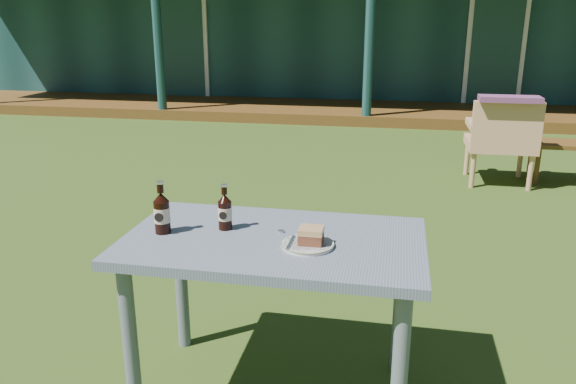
% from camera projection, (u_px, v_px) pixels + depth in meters
% --- Properties ---
extents(ground, '(80.00, 80.00, 0.00)m').
position_uv_depth(ground, '(323.00, 249.00, 3.96)').
color(ground, '#334916').
extents(pavilion, '(15.80, 8.30, 3.45)m').
position_uv_depth(pavilion, '(382.00, 16.00, 12.28)').
color(pavilion, '#163937').
rests_on(pavilion, ground).
extents(cafe_table, '(1.20, 0.70, 0.72)m').
position_uv_depth(cafe_table, '(274.00, 261.00, 2.28)').
color(cafe_table, slate).
rests_on(cafe_table, ground).
extents(plate, '(0.20, 0.20, 0.01)m').
position_uv_depth(plate, '(308.00, 244.00, 2.16)').
color(plate, silver).
rests_on(plate, cafe_table).
extents(cake_slice, '(0.09, 0.09, 0.06)m').
position_uv_depth(cake_slice, '(311.00, 235.00, 2.15)').
color(cake_slice, '#592E1C').
rests_on(cake_slice, plate).
extents(fork, '(0.01, 0.14, 0.00)m').
position_uv_depth(fork, '(291.00, 242.00, 2.16)').
color(fork, silver).
rests_on(fork, plate).
extents(cola_bottle_near, '(0.06, 0.06, 0.19)m').
position_uv_depth(cola_bottle_near, '(225.00, 211.00, 2.32)').
color(cola_bottle_near, black).
rests_on(cola_bottle_near, cafe_table).
extents(cola_bottle_far, '(0.07, 0.07, 0.22)m').
position_uv_depth(cola_bottle_far, '(162.00, 212.00, 2.27)').
color(cola_bottle_far, black).
rests_on(cola_bottle_far, cafe_table).
extents(bottle_cap, '(0.03, 0.03, 0.01)m').
position_uv_depth(bottle_cap, '(281.00, 231.00, 2.30)').
color(bottle_cap, silver).
rests_on(bottle_cap, cafe_table).
extents(armchair_left, '(0.62, 0.58, 0.83)m').
position_uv_depth(armchair_left, '(502.00, 137.00, 5.37)').
color(armchair_left, tan).
rests_on(armchair_left, ground).
extents(floral_throw, '(0.54, 0.23, 0.05)m').
position_uv_depth(floral_throw, '(510.00, 99.00, 5.09)').
color(floral_throw, '#6A375C').
rests_on(floral_throw, armchair_left).
extents(side_table, '(0.60, 0.40, 0.40)m').
position_uv_depth(side_table, '(563.00, 148.00, 5.50)').
color(side_table, '#563615').
rests_on(side_table, ground).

